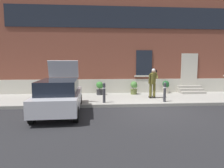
{
  "coord_description": "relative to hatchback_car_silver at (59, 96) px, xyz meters",
  "views": [
    {
      "loc": [
        -2.63,
        -8.73,
        2.25
      ],
      "look_at": [
        -1.82,
        1.6,
        1.1
      ],
      "focal_mm": 31.62,
      "sensor_mm": 36.0,
      "label": 1
    }
  ],
  "objects": [
    {
      "name": "bollard_near_person",
      "position": [
        5.22,
        1.43,
        -0.09
      ],
      "size": [
        0.15,
        0.15,
        1.04
      ],
      "color": "#333338",
      "rests_on": "sidewalk"
    },
    {
      "name": "planter_charcoal",
      "position": [
        1.83,
        4.0,
        -0.19
      ],
      "size": [
        0.44,
        0.44,
        0.86
      ],
      "color": "#2D2D30",
      "rests_on": "sidewalk"
    },
    {
      "name": "planter_olive",
      "position": [
        4.07,
        4.0,
        -0.19
      ],
      "size": [
        0.44,
        0.44,
        0.86
      ],
      "color": "#606B38",
      "rests_on": "sidewalk"
    },
    {
      "name": "planter_cream",
      "position": [
        6.31,
        4.27,
        -0.19
      ],
      "size": [
        0.44,
        0.44,
        0.86
      ],
      "color": "beige",
      "rests_on": "sidewalk"
    },
    {
      "name": "building_facade",
      "position": [
        4.26,
        5.37,
        2.93
      ],
      "size": [
        24.0,
        1.52,
        7.5
      ],
      "color": "brown",
      "rests_on": "ground"
    },
    {
      "name": "sidewalk",
      "position": [
        4.26,
        2.88,
        -0.72
      ],
      "size": [
        24.0,
        3.6,
        0.15
      ],
      "primitive_type": "cube",
      "color": "#99968E",
      "rests_on": "ground"
    },
    {
      "name": "planter_terracotta",
      "position": [
        -0.42,
        4.02,
        -0.19
      ],
      "size": [
        0.44,
        0.44,
        0.86
      ],
      "color": "#B25B38",
      "rests_on": "sidewalk"
    },
    {
      "name": "curb_edge",
      "position": [
        4.26,
        1.02,
        -0.72
      ],
      "size": [
        24.0,
        0.12,
        0.15
      ],
      "primitive_type": "cube",
      "color": "gray",
      "rests_on": "ground"
    },
    {
      "name": "bollard_far_left",
      "position": [
        2.01,
        1.43,
        -0.09
      ],
      "size": [
        0.15,
        0.15,
        1.04
      ],
      "color": "#333338",
      "rests_on": "sidewalk"
    },
    {
      "name": "hatchback_car_silver",
      "position": [
        0.0,
        0.0,
        0.0
      ],
      "size": [
        1.9,
        4.12,
        2.34
      ],
      "color": "#B7B7BF",
      "rests_on": "ground"
    },
    {
      "name": "entrance_stoop",
      "position": [
        8.07,
        4.31,
        -0.46
      ],
      "size": [
        1.65,
        0.96,
        0.48
      ],
      "color": "#9E998E",
      "rests_on": "sidewalk"
    },
    {
      "name": "ground_plane",
      "position": [
        4.26,
        0.08,
        -0.8
      ],
      "size": [
        80.0,
        80.0,
        0.0
      ],
      "primitive_type": "plane",
      "color": "#232326"
    },
    {
      "name": "person_on_phone",
      "position": [
        4.88,
        2.48,
        0.35
      ],
      "size": [
        0.51,
        0.51,
        1.74
      ],
      "rotation": [
        0.0,
        0.0,
        -0.02
      ],
      "color": "#514C1E",
      "rests_on": "sidewalk"
    }
  ]
}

